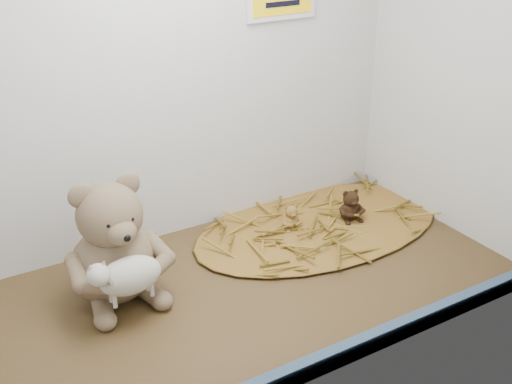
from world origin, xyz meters
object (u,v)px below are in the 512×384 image
main_teddy (111,240)px  mini_teddy_tan (291,215)px  mini_teddy_brown (350,204)px  toy_lamb (130,276)px

main_teddy → mini_teddy_tan: main_teddy is taller
main_teddy → mini_teddy_tan: size_ratio=4.16×
main_teddy → mini_teddy_brown: size_ratio=3.29×
toy_lamb → mini_teddy_brown: bearing=9.1°
mini_teddy_brown → toy_lamb: bearing=-160.7°
main_teddy → mini_teddy_tan: (45.82, 4.02, -8.73)cm
toy_lamb → mini_teddy_brown: (60.94, 9.75, -4.77)cm
main_teddy → mini_teddy_tan: bearing=2.7°
mini_teddy_tan → mini_teddy_brown: mini_teddy_brown is taller
toy_lamb → mini_teddy_brown: size_ratio=2.01×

